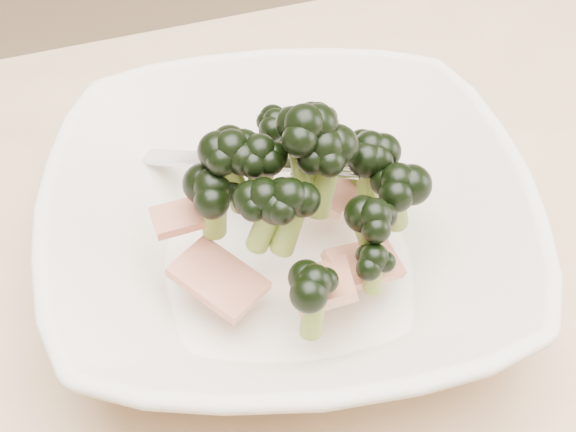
% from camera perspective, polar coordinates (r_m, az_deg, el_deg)
% --- Properties ---
extents(dining_table, '(1.20, 0.80, 0.75)m').
position_cam_1_polar(dining_table, '(0.59, 4.75, -14.94)').
color(dining_table, tan).
rests_on(dining_table, ground).
extents(broccoli_dish, '(0.37, 0.37, 0.14)m').
position_cam_1_polar(broccoli_dish, '(0.51, 0.09, -0.59)').
color(broccoli_dish, beige).
rests_on(broccoli_dish, dining_table).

